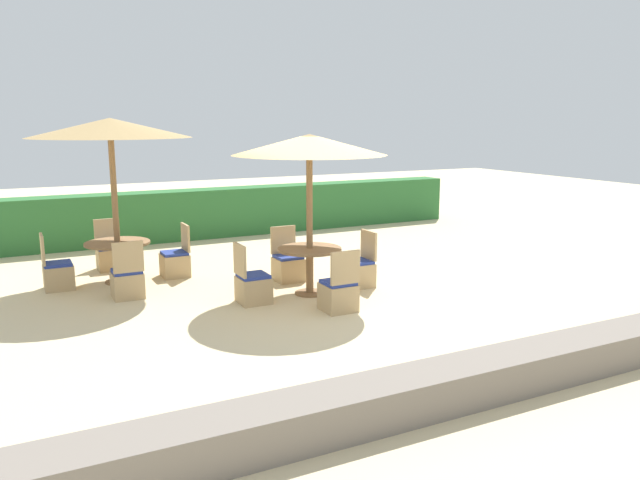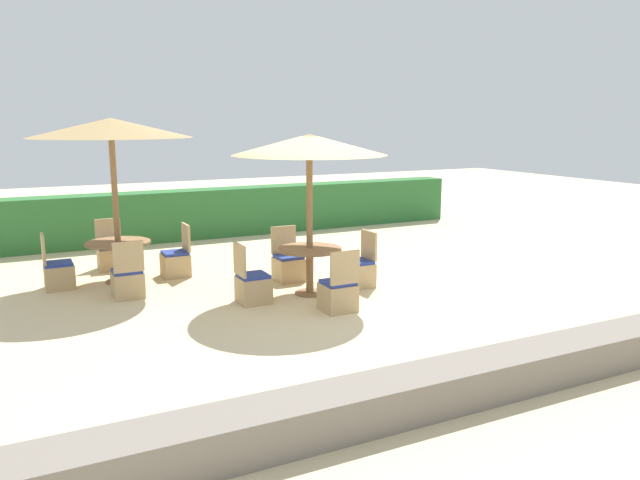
{
  "view_description": "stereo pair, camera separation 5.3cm",
  "coord_description": "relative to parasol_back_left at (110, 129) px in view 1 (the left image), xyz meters",
  "views": [
    {
      "loc": [
        -4.35,
        -7.91,
        2.76
      ],
      "look_at": [
        0.0,
        0.6,
        0.9
      ],
      "focal_mm": 35.0,
      "sensor_mm": 36.0,
      "label": 1
    },
    {
      "loc": [
        -4.3,
        -7.94,
        2.76
      ],
      "look_at": [
        0.0,
        0.6,
        0.9
      ],
      "focal_mm": 35.0,
      "sensor_mm": 36.0,
      "label": 2
    }
  ],
  "objects": [
    {
      "name": "ground_plane",
      "position": [
        2.7,
        -2.89,
        -2.6
      ],
      "size": [
        40.0,
        40.0,
        0.0
      ],
      "primitive_type": "plane",
      "color": "beige"
    },
    {
      "name": "hedge_row",
      "position": [
        2.7,
        3.43,
        -2.03
      ],
      "size": [
        13.0,
        0.7,
        1.14
      ],
      "primitive_type": "cube",
      "color": "#2D6B33",
      "rests_on": "ground_plane"
    },
    {
      "name": "stone_border",
      "position": [
        2.7,
        -6.3,
        -2.41
      ],
      "size": [
        10.0,
        0.56,
        0.4
      ],
      "primitive_type": "cube",
      "color": "slate",
      "rests_on": "ground_plane"
    },
    {
      "name": "parasol_back_left",
      "position": [
        0.0,
        0.0,
        0.0
      ],
      "size": [
        2.65,
        2.65,
        2.78
      ],
      "color": "olive",
      "rests_on": "ground_plane"
    },
    {
      "name": "round_table_back_left",
      "position": [
        -0.0,
        0.0,
        -2.04
      ],
      "size": [
        1.08,
        1.08,
        0.71
      ],
      "color": "olive",
      "rests_on": "ground_plane"
    },
    {
      "name": "patio_chair_back_left_south",
      "position": [
        -0.04,
        -1.03,
        -2.34
      ],
      "size": [
        0.46,
        0.46,
        0.93
      ],
      "color": "tan",
      "rests_on": "ground_plane"
    },
    {
      "name": "patio_chair_back_left_east",
      "position": [
        0.98,
        -0.02,
        -2.34
      ],
      "size": [
        0.46,
        0.46,
        0.93
      ],
      "rotation": [
        0.0,
        0.0,
        1.57
      ],
      "color": "tan",
      "rests_on": "ground_plane"
    },
    {
      "name": "patio_chair_back_left_north",
      "position": [
        0.02,
        1.05,
        -2.34
      ],
      "size": [
        0.46,
        0.46,
        0.93
      ],
      "rotation": [
        0.0,
        0.0,
        3.14
      ],
      "color": "tan",
      "rests_on": "ground_plane"
    },
    {
      "name": "patio_chair_back_left_west",
      "position": [
        -0.98,
        0.02,
        -2.34
      ],
      "size": [
        0.46,
        0.46,
        0.93
      ],
      "rotation": [
        0.0,
        0.0,
        -1.57
      ],
      "color": "tan",
      "rests_on": "ground_plane"
    },
    {
      "name": "parasol_center",
      "position": [
        2.6,
        -2.13,
        -0.24
      ],
      "size": [
        2.41,
        2.41,
        2.53
      ],
      "color": "olive",
      "rests_on": "ground_plane"
    },
    {
      "name": "round_table_center",
      "position": [
        2.6,
        -2.13,
        -2.02
      ],
      "size": [
        1.02,
        1.02,
        0.75
      ],
      "color": "olive",
      "rests_on": "ground_plane"
    },
    {
      "name": "patio_chair_center_north",
      "position": [
        2.63,
        -1.2,
        -2.34
      ],
      "size": [
        0.46,
        0.46,
        0.93
      ],
      "rotation": [
        0.0,
        0.0,
        3.14
      ],
      "color": "tan",
      "rests_on": "ground_plane"
    },
    {
      "name": "patio_chair_center_west",
      "position": [
        1.6,
        -2.18,
        -2.34
      ],
      "size": [
        0.46,
        0.46,
        0.93
      ],
      "rotation": [
        0.0,
        0.0,
        -1.57
      ],
      "color": "tan",
      "rests_on": "ground_plane"
    },
    {
      "name": "patio_chair_center_east",
      "position": [
        3.53,
        -2.09,
        -2.34
      ],
      "size": [
        0.46,
        0.46,
        0.93
      ],
      "rotation": [
        0.0,
        0.0,
        1.57
      ],
      "color": "tan",
      "rests_on": "ground_plane"
    },
    {
      "name": "patio_chair_center_south",
      "position": [
        2.57,
        -3.14,
        -2.34
      ],
      "size": [
        0.46,
        0.46,
        0.93
      ],
      "color": "tan",
      "rests_on": "ground_plane"
    }
  ]
}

